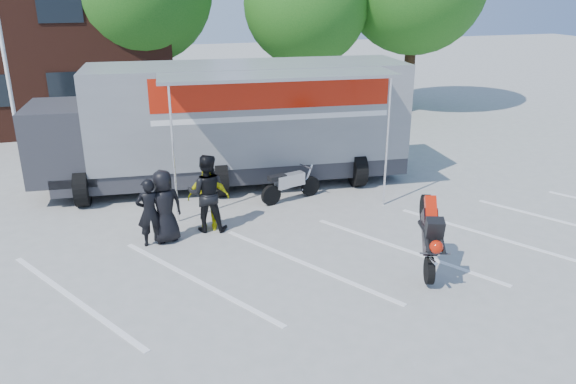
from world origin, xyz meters
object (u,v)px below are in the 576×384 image
stunt_bike_rider (422,271)px  spectator_leather_a (164,207)px  tree_mid (306,4)px  spectator_hivis (208,197)px  parked_motorcycle (291,200)px  spectator_leather_b (150,212)px  flagpole (6,9)px  transporter_truck (235,182)px  spectator_leather_c (207,193)px

stunt_bike_rider → spectator_leather_a: spectator_leather_a is taller
tree_mid → spectator_hivis: (-6.48, -11.53, -4.09)m
parked_motorcycle → spectator_leather_b: 4.45m
flagpole → spectator_hivis: (4.76, -6.53, -4.20)m
transporter_truck → spectator_leather_c: size_ratio=5.81×
spectator_leather_c → spectator_hivis: spectator_leather_c is taller
spectator_hivis → transporter_truck: bearing=-101.4°
tree_mid → transporter_truck: bearing=-122.0°
spectator_leather_a → spectator_leather_c: spectator_leather_c is taller
stunt_bike_rider → spectator_leather_c: size_ratio=0.96×
spectator_leather_b → tree_mid: bearing=-124.3°
tree_mid → spectator_leather_a: (-7.58, -11.87, -4.06)m
flagpole → spectator_hivis: bearing=-53.9°
parked_motorcycle → stunt_bike_rider: (1.40, -4.84, 0.00)m
stunt_bike_rider → spectator_hivis: size_ratio=1.09×
spectator_hivis → spectator_leather_a: bearing=28.3°
spectator_leather_b → spectator_leather_c: 1.49m
parked_motorcycle → spectator_hivis: 3.00m
spectator_hivis → spectator_leather_b: bearing=28.1°
flagpole → parked_motorcycle: (7.31, -5.19, -5.05)m
spectator_leather_a → spectator_leather_c: 1.12m
stunt_bike_rider → spectator_leather_a: size_ratio=1.06×
tree_mid → stunt_bike_rider: tree_mid is taller
parked_motorcycle → stunt_bike_rider: 5.04m
parked_motorcycle → spectator_leather_a: (-3.65, -1.68, 0.88)m
transporter_truck → spectator_hivis: 3.70m
flagpole → spectator_leather_a: size_ratio=4.54×
flagpole → spectator_leather_c: bearing=-54.1°
transporter_truck → parked_motorcycle: transporter_truck is taller
flagpole → transporter_truck: size_ratio=0.71×
spectator_leather_b → spectator_hivis: bearing=-163.5°
flagpole → tree_mid: size_ratio=1.04×
tree_mid → spectator_leather_c: size_ratio=3.95×
parked_motorcycle → spectator_hivis: bearing=101.5°
transporter_truck → spectator_leather_c: spectator_leather_c is taller
transporter_truck → stunt_bike_rider: transporter_truck is taller
spectator_leather_c → spectator_leather_a: bearing=34.2°
flagpole → spectator_hivis: 9.10m
transporter_truck → spectator_leather_b: bearing=-121.2°
tree_mid → parked_motorcycle: bearing=-111.1°
stunt_bike_rider → spectator_hivis: 5.35m
spectator_leather_a → flagpole: bearing=-76.8°
spectator_leather_b → spectator_hivis: size_ratio=0.95×
tree_mid → parked_motorcycle: 11.99m
transporter_truck → spectator_leather_b: (-2.80, -3.78, 0.82)m
spectator_hivis → parked_motorcycle: bearing=-141.6°
flagpole → spectator_leather_a: 8.83m
parked_motorcycle → transporter_truck: bearing=14.7°
spectator_leather_b → spectator_hivis: spectator_hivis is taller
stunt_bike_rider → spectator_leather_c: spectator_leather_c is taller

